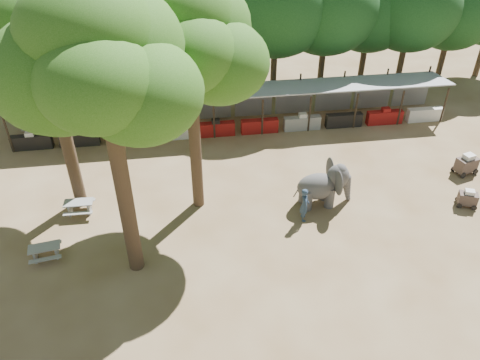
{
  "coord_description": "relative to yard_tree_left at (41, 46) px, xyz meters",
  "views": [
    {
      "loc": [
        -3.6,
        -13.05,
        14.93
      ],
      "look_at": [
        -1.0,
        5.0,
        2.0
      ],
      "focal_mm": 35.0,
      "sensor_mm": 36.0,
      "label": 1
    }
  ],
  "objects": [
    {
      "name": "ground",
      "position": [
        9.13,
        -7.19,
        -8.2
      ],
      "size": [
        100.0,
        100.0,
        0.0
      ],
      "primitive_type": "plane",
      "color": "brown",
      "rests_on": "ground"
    },
    {
      "name": "vendor_stalls",
      "position": [
        9.13,
        6.65,
        -7.02
      ],
      "size": [
        28.0,
        2.99,
        2.8
      ],
      "color": "gray",
      "rests_on": "ground"
    },
    {
      "name": "yard_tree_left",
      "position": [
        0.0,
        0.0,
        0.0
      ],
      "size": [
        7.1,
        6.9,
        11.02
      ],
      "color": "#332316",
      "rests_on": "ground"
    },
    {
      "name": "yard_tree_center",
      "position": [
        3.0,
        -5.0,
        1.01
      ],
      "size": [
        7.1,
        6.9,
        12.04
      ],
      "color": "#332316",
      "rests_on": "ground"
    },
    {
      "name": "yard_tree_back",
      "position": [
        6.0,
        -1.0,
        0.34
      ],
      "size": [
        7.1,
        6.9,
        11.36
      ],
      "color": "#332316",
      "rests_on": "ground"
    },
    {
      "name": "backdrop_trees",
      "position": [
        9.13,
        11.81,
        -2.69
      ],
      "size": [
        46.46,
        5.95,
        8.33
      ],
      "color": "#332316",
      "rests_on": "ground"
    },
    {
      "name": "elephant",
      "position": [
        12.45,
        -2.03,
        -7.06
      ],
      "size": [
        2.98,
        2.29,
        2.28
      ],
      "rotation": [
        0.0,
        0.0,
        0.04
      ],
      "color": "#3F3D3C",
      "rests_on": "ground"
    },
    {
      "name": "handler",
      "position": [
        11.15,
        -3.14,
        -7.29
      ],
      "size": [
        0.5,
        0.69,
        1.81
      ],
      "primitive_type": "imported",
      "rotation": [
        0.0,
        0.0,
        1.46
      ],
      "color": "#26384C",
      "rests_on": "ground"
    },
    {
      "name": "picnic_table_near",
      "position": [
        -0.86,
        -4.12,
        -7.76
      ],
      "size": [
        1.52,
        1.41,
        0.68
      ],
      "rotation": [
        0.0,
        0.0,
        0.15
      ],
      "color": "gray",
      "rests_on": "ground"
    },
    {
      "name": "picnic_table_far",
      "position": [
        0.21,
        -1.09,
        -7.74
      ],
      "size": [
        1.43,
        1.29,
        0.7
      ],
      "rotation": [
        0.0,
        0.0,
        -0.02
      ],
      "color": "gray",
      "rests_on": "ground"
    },
    {
      "name": "cart_front",
      "position": [
        19.66,
        -3.29,
        -7.72
      ],
      "size": [
        1.16,
        0.97,
        0.97
      ],
      "rotation": [
        0.0,
        0.0,
        -0.39
      ],
      "color": "#3B2C26",
      "rests_on": "ground"
    },
    {
      "name": "cart_back",
      "position": [
        21.15,
        -0.5,
        -7.6
      ],
      "size": [
        1.42,
        1.11,
        1.22
      ],
      "rotation": [
        0.0,
        0.0,
        0.26
      ],
      "color": "#3B2C26",
      "rests_on": "ground"
    }
  ]
}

